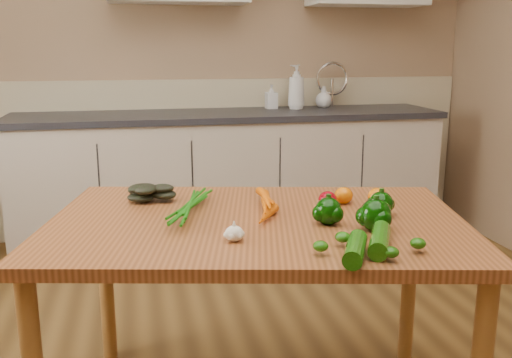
{
  "coord_description": "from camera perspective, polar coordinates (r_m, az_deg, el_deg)",
  "views": [
    {
      "loc": [
        -0.41,
        -1.56,
        1.33
      ],
      "look_at": [
        0.03,
        0.51,
        0.83
      ],
      "focal_mm": 40.0,
      "sensor_mm": 36.0,
      "label": 1
    }
  ],
  "objects": [
    {
      "name": "pepper_b",
      "position": [
        2.01,
        12.4,
        -2.47
      ],
      "size": [
        0.08,
        0.08,
        0.08
      ],
      "primitive_type": "sphere",
      "color": "black",
      "rests_on": "table"
    },
    {
      "name": "room",
      "position": [
        1.78,
        1.37,
        10.54
      ],
      "size": [
        4.04,
        5.04,
        2.64
      ],
      "color": "brown",
      "rests_on": "ground"
    },
    {
      "name": "carrot_bunch",
      "position": [
        1.99,
        -1.42,
        -2.54
      ],
      "size": [
        0.3,
        0.25,
        0.07
      ],
      "primitive_type": null,
      "rotation": [
        0.0,
        0.0,
        -0.22
      ],
      "color": "#D45A05",
      "rests_on": "table"
    },
    {
      "name": "zucchini_b",
      "position": [
        1.61,
        9.9,
        -6.92
      ],
      "size": [
        0.14,
        0.2,
        0.06
      ],
      "primitive_type": "cylinder",
      "rotation": [
        1.57,
        0.0,
        -0.46
      ],
      "color": "#144B08",
      "rests_on": "table"
    },
    {
      "name": "tomato_c",
      "position": [
        2.15,
        12.03,
        -1.73
      ],
      "size": [
        0.07,
        0.07,
        0.06
      ],
      "primitive_type": "ellipsoid",
      "color": "#D86405",
      "rests_on": "table"
    },
    {
      "name": "soap_bottle_a",
      "position": [
        4.0,
        4.06,
        9.17
      ],
      "size": [
        0.16,
        0.16,
        0.3
      ],
      "primitive_type": "imported",
      "rotation": [
        0.0,
        0.0,
        5.18
      ],
      "color": "silver",
      "rests_on": "counter_run"
    },
    {
      "name": "zucchini_a",
      "position": [
        1.69,
        12.27,
        -5.99
      ],
      "size": [
        0.15,
        0.22,
        0.06
      ],
      "primitive_type": "cylinder",
      "rotation": [
        1.57,
        0.0,
        -0.47
      ],
      "color": "#144B08",
      "rests_on": "table"
    },
    {
      "name": "counter_run",
      "position": [
        3.9,
        -2.51,
        0.24
      ],
      "size": [
        2.84,
        0.64,
        1.14
      ],
      "color": "#B1A394",
      "rests_on": "ground"
    },
    {
      "name": "garlic_bulb",
      "position": [
        1.72,
        -2.2,
        -5.47
      ],
      "size": [
        0.06,
        0.06,
        0.05
      ],
      "primitive_type": "ellipsoid",
      "color": "white",
      "rests_on": "table"
    },
    {
      "name": "tomato_a",
      "position": [
        2.08,
        7.17,
        -2.06
      ],
      "size": [
        0.07,
        0.07,
        0.06
      ],
      "primitive_type": "ellipsoid",
      "color": "maroon",
      "rests_on": "table"
    },
    {
      "name": "pepper_a",
      "position": [
        1.89,
        7.23,
        -3.21
      ],
      "size": [
        0.09,
        0.09,
        0.09
      ],
      "primitive_type": "sphere",
      "color": "black",
      "rests_on": "table"
    },
    {
      "name": "leafy_greens",
      "position": [
        2.2,
        -10.43,
        -0.87
      ],
      "size": [
        0.2,
        0.18,
        0.1
      ],
      "primitive_type": null,
      "color": "black",
      "rests_on": "table"
    },
    {
      "name": "soap_bottle_b",
      "position": [
        4.02,
        1.55,
        8.24
      ],
      "size": [
        0.08,
        0.08,
        0.17
      ],
      "primitive_type": "imported",
      "rotation": [
        0.0,
        0.0,
        0.08
      ],
      "color": "silver",
      "rests_on": "counter_run"
    },
    {
      "name": "soap_bottle_c",
      "position": [
        4.12,
        6.79,
        8.15
      ],
      "size": [
        0.16,
        0.16,
        0.15
      ],
      "primitive_type": "imported",
      "rotation": [
        0.0,
        0.0,
        5.82
      ],
      "color": "silver",
      "rests_on": "counter_run"
    },
    {
      "name": "tomato_b",
      "position": [
        2.15,
        8.76,
        -1.63
      ],
      "size": [
        0.07,
        0.07,
        0.06
      ],
      "primitive_type": "ellipsoid",
      "color": "#D86405",
      "rests_on": "table"
    },
    {
      "name": "table",
      "position": [
        1.97,
        0.09,
        -6.33
      ],
      "size": [
        1.57,
        1.19,
        0.75
      ],
      "rotation": [
        0.0,
        0.0,
        -0.22
      ],
      "color": "#95522B",
      "rests_on": "ground"
    },
    {
      "name": "pepper_c",
      "position": [
        1.85,
        11.86,
        -3.55
      ],
      "size": [
        0.1,
        0.1,
        0.1
      ],
      "primitive_type": "sphere",
      "color": "black",
      "rests_on": "table"
    }
  ]
}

